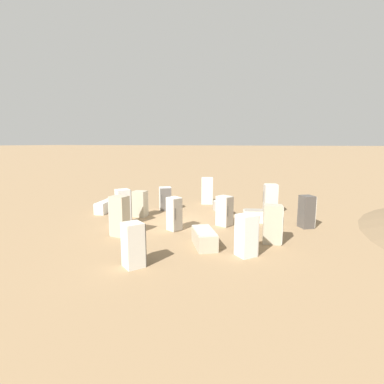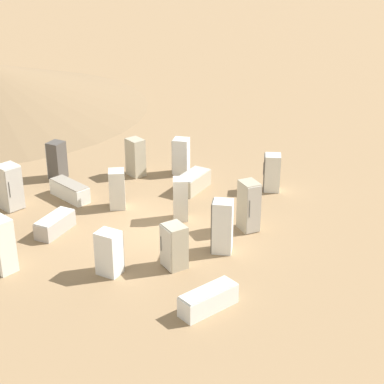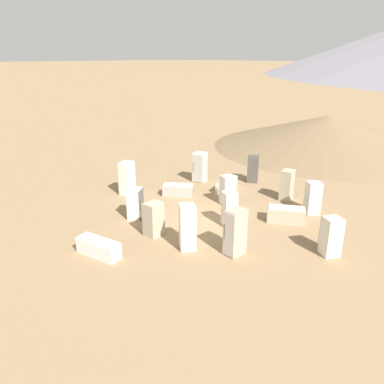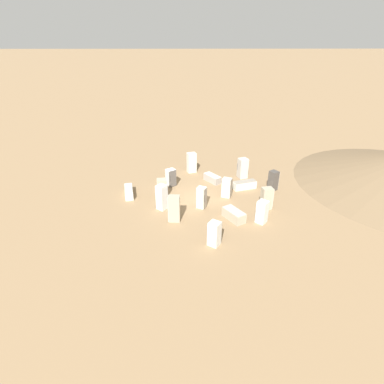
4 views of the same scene
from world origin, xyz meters
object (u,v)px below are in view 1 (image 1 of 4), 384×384
Objects in this scene: discarded_fridge_2 at (273,224)px; discarded_fridge_8 at (225,211)px; discarded_fridge_4 at (123,207)px; discarded_fridge_12 at (165,199)px; discarded_fridge_10 at (134,245)px; discarded_fridge_13 at (140,204)px; discarded_fridge_11 at (222,207)px; discarded_fridge_7 at (174,214)px; discarded_fridge_3 at (106,206)px; discarded_fridge_9 at (207,191)px; discarded_fridge_14 at (307,212)px; discarded_fridge_15 at (270,199)px; discarded_fridge_5 at (119,216)px; discarded_fridge_1 at (204,238)px; discarded_fridge_6 at (261,216)px; discarded_fridge_0 at (247,235)px.

discarded_fridge_8 is at bearing -137.16° from discarded_fridge_2.
discarded_fridge_4 reaches higher than discarded_fridge_12.
discarded_fridge_4 is at bearing -101.94° from discarded_fridge_2.
discarded_fridge_13 is at bearing 153.54° from discarded_fridge_10.
discarded_fridge_7 is at bearing -140.74° from discarded_fridge_11.
discarded_fridge_3 is 6.98m from discarded_fridge_9.
discarded_fridge_9 reaches higher than discarded_fridge_14.
discarded_fridge_2 is 5.67m from discarded_fridge_15.
discarded_fridge_11 is at bearing -22.54° from discarded_fridge_5.
discarded_fridge_1 is 1.21× the size of discarded_fridge_8.
discarded_fridge_11 is (-0.91, 6.21, -0.03)m from discarded_fridge_1.
discarded_fridge_15 is (9.64, 3.24, 0.56)m from discarded_fridge_3.
discarded_fridge_12 reaches higher than discarded_fridge_1.
discarded_fridge_15 is at bearing 175.68° from discarded_fridge_8.
discarded_fridge_6 is 6.90m from discarded_fridge_13.
discarded_fridge_9 is (-4.31, 3.74, 0.59)m from discarded_fridge_6.
discarded_fridge_1 is at bearing -117.26° from discarded_fridge_11.
discarded_fridge_9 is at bearing 129.91° from discarded_fridge_10.
discarded_fridge_1 is 6.27m from discarded_fridge_11.
discarded_fridge_14 reaches higher than discarded_fridge_13.
discarded_fridge_1 is 1.01× the size of discarded_fridge_5.
discarded_fridge_4 is 1.01× the size of discarded_fridge_5.
discarded_fridge_3 is 1.05× the size of discarded_fridge_9.
discarded_fridge_9 is at bearing 54.67° from discarded_fridge_15.
discarded_fridge_6 is at bearing -45.69° from discarded_fridge_5.
discarded_fridge_0 reaches higher than discarded_fridge_8.
discarded_fridge_11 is at bearing -139.55° from discarded_fridge_8.
discarded_fridge_0 reaches higher than discarded_fridge_12.
discarded_fridge_10 is 9.19m from discarded_fridge_14.
discarded_fridge_9 is 3.49m from discarded_fridge_12.
discarded_fridge_8 is 5.09m from discarded_fridge_13.
discarded_fridge_6 is at bearing 156.57° from discarded_fridge_7.
discarded_fridge_14 is at bearing 107.90° from discarded_fridge_0.
discarded_fridge_4 is 1.15× the size of discarded_fridge_14.
discarded_fridge_14 reaches higher than discarded_fridge_6.
discarded_fridge_10 is at bearing 8.90° from discarded_fridge_8.
discarded_fridge_10 reaches higher than discarded_fridge_12.
discarded_fridge_3 is at bearing -179.62° from discarded_fridge_4.
discarded_fridge_12 is at bearing 69.42° from discarded_fridge_13.
discarded_fridge_4 is 1.01× the size of discarded_fridge_9.
discarded_fridge_12 is (-2.36, 3.83, -0.07)m from discarded_fridge_7.
discarded_fridge_6 is 1.30× the size of discarded_fridge_8.
discarded_fridge_12 is (-2.86, 8.35, -0.04)m from discarded_fridge_10.
discarded_fridge_12 is (-0.39, 5.57, -0.19)m from discarded_fridge_5.
discarded_fridge_0 is at bearing -32.82° from discarded_fridge_2.
discarded_fridge_3 is at bearing -4.68° from discarded_fridge_12.
discarded_fridge_5 is 3.72m from discarded_fridge_10.
discarded_fridge_4 is at bearing 49.97° from discarded_fridge_12.
discarded_fridge_0 is 8.67m from discarded_fridge_12.
discarded_fridge_11 is 5.00m from discarded_fridge_13.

